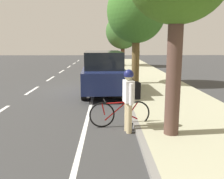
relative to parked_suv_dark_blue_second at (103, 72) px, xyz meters
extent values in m
plane|color=#373737|center=(-0.80, 0.93, -1.03)|extent=(71.52, 71.52, 0.00)
cube|color=#AAA887|center=(2.88, 0.93, -0.97)|extent=(3.58, 44.70, 0.12)
cube|color=gray|center=(1.01, 0.93, -0.97)|extent=(0.16, 44.70, 0.12)
cube|color=white|center=(-3.64, 0.68, -1.02)|extent=(0.14, 2.20, 0.01)
cube|color=white|center=(-3.64, 4.88, -1.02)|extent=(0.14, 2.20, 0.01)
cube|color=white|center=(-3.64, 9.08, -1.02)|extent=(0.14, 2.20, 0.01)
cube|color=white|center=(-3.64, 13.28, -1.02)|extent=(0.14, 2.20, 0.01)
cube|color=white|center=(-3.64, 17.48, -1.02)|extent=(0.14, 2.20, 0.01)
cube|color=white|center=(-3.64, 21.68, -1.02)|extent=(0.14, 2.20, 0.01)
cube|color=white|center=(-0.46, 0.93, -1.02)|extent=(0.12, 44.70, 0.01)
cube|color=navy|center=(0.00, 0.00, -0.25)|extent=(2.11, 4.78, 0.90)
cube|color=black|center=(0.00, 0.00, 0.58)|extent=(1.81, 3.17, 0.76)
cylinder|color=black|center=(0.81, 1.50, -0.65)|extent=(0.25, 0.77, 0.76)
cylinder|color=black|center=(-0.94, 1.42, -0.65)|extent=(0.25, 0.77, 0.76)
cylinder|color=black|center=(0.94, -1.42, -0.65)|extent=(0.25, 0.77, 0.76)
cylinder|color=black|center=(-0.81, -1.50, -0.65)|extent=(0.25, 0.77, 0.76)
cube|color=maroon|center=(0.01, 13.54, -0.43)|extent=(1.84, 4.43, 0.64)
cube|color=black|center=(0.01, 13.54, 0.19)|extent=(1.59, 2.13, 0.60)
cylinder|color=black|center=(0.84, 14.89, -0.70)|extent=(0.23, 0.66, 0.66)
cylinder|color=black|center=(-0.78, 14.92, -0.70)|extent=(0.23, 0.66, 0.66)
cylinder|color=black|center=(0.79, 12.16, -0.70)|extent=(0.23, 0.66, 0.66)
cylinder|color=black|center=(-0.83, 12.19, -0.70)|extent=(0.23, 0.66, 0.66)
torus|color=black|center=(0.02, -4.96, -0.66)|extent=(0.74, 0.14, 0.74)
torus|color=black|center=(1.05, -4.82, -0.66)|extent=(0.74, 0.14, 0.74)
cylinder|color=#A51414|center=(0.41, -4.91, -0.57)|extent=(0.65, 0.12, 0.54)
cylinder|color=#A51414|center=(0.77, -4.86, -0.57)|extent=(0.14, 0.05, 0.50)
cylinder|color=#A51414|center=(0.46, -4.90, -0.32)|extent=(0.73, 0.13, 0.05)
cylinder|color=#A51414|center=(0.89, -4.84, -0.74)|extent=(0.36, 0.08, 0.20)
cylinder|color=#A51414|center=(0.94, -4.84, -0.49)|extent=(0.27, 0.07, 0.35)
cylinder|color=#A51414|center=(0.06, -4.96, -0.48)|extent=(0.12, 0.05, 0.36)
cube|color=black|center=(0.82, -4.85, -0.29)|extent=(0.25, 0.13, 0.05)
cylinder|color=black|center=(0.10, -4.95, -0.25)|extent=(0.09, 0.46, 0.03)
cylinder|color=#C6B284|center=(0.72, -5.24, -0.61)|extent=(0.15, 0.15, 0.83)
cylinder|color=#C6B284|center=(0.76, -5.44, -0.61)|extent=(0.15, 0.15, 0.83)
cube|color=white|center=(0.74, -5.34, 0.10)|extent=(0.30, 0.42, 0.59)
cylinder|color=white|center=(0.69, -5.08, 0.07)|extent=(0.10, 0.10, 0.56)
cylinder|color=white|center=(0.79, -5.60, 0.07)|extent=(0.10, 0.10, 0.56)
sphere|color=tan|center=(0.74, -5.34, 0.51)|extent=(0.23, 0.23, 0.23)
sphere|color=navy|center=(0.74, -5.34, 0.56)|extent=(0.26, 0.26, 0.26)
cube|color=black|center=(0.93, -5.30, 0.12)|extent=(0.23, 0.33, 0.44)
cylinder|color=#4F372E|center=(1.79, -5.82, 0.64)|extent=(0.36, 0.36, 3.09)
cylinder|color=brown|center=(1.79, 2.14, 0.63)|extent=(0.42, 0.42, 3.07)
ellipsoid|color=#386B26|center=(1.79, 2.14, 3.05)|extent=(3.20, 3.20, 3.41)
cylinder|color=#523525|center=(1.79, 13.25, 0.31)|extent=(0.40, 0.40, 2.43)
ellipsoid|color=#356128|center=(1.79, 13.25, 2.45)|extent=(3.37, 3.37, 3.42)
cylinder|color=black|center=(3.57, 14.81, -0.48)|extent=(0.15, 0.15, 0.85)
cylinder|color=black|center=(3.56, 14.61, -0.48)|extent=(0.15, 0.15, 0.85)
cube|color=#264C26|center=(3.56, 14.71, 0.24)|extent=(0.25, 0.39, 0.60)
cylinder|color=#264C26|center=(3.58, 14.97, 0.21)|extent=(0.10, 0.10, 0.57)
cylinder|color=#264C26|center=(3.55, 14.45, 0.21)|extent=(0.10, 0.10, 0.57)
sphere|color=tan|center=(3.56, 14.71, 0.66)|extent=(0.24, 0.24, 0.24)
cylinder|color=red|center=(1.44, 13.84, -0.55)|extent=(0.22, 0.22, 0.70)
sphere|color=red|center=(1.44, 13.84, -0.16)|extent=(0.20, 0.20, 0.20)
camera|label=1|loc=(0.16, -11.74, 1.37)|focal=39.57mm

